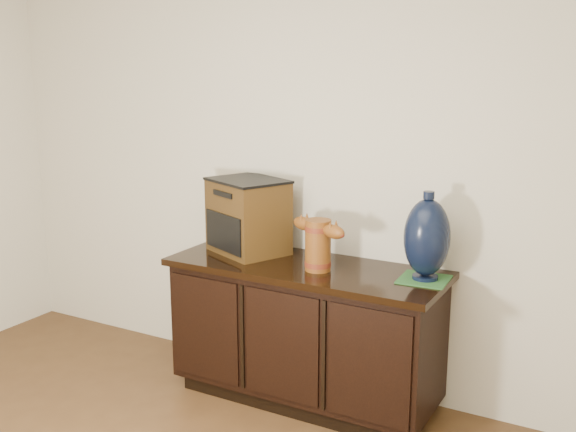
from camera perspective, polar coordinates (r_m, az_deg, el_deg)
The scene contains 6 objects.
sideboard at distance 3.62m, azimuth 1.47°, elevation -9.76°, with size 1.46×0.56×0.75m.
terracotta_vessel at distance 3.38m, azimuth 2.56°, elevation -2.21°, with size 0.36×0.20×0.26m.
tv_radio at distance 3.70m, azimuth -3.40°, elevation 0.00°, with size 0.50×0.46×0.41m.
green_mat at distance 3.33m, azimuth 11.44°, elevation -5.28°, with size 0.23×0.23×0.01m, color #2A5F2B.
lamp_base at distance 3.27m, azimuth 11.68°, elevation -1.83°, with size 0.24×0.24×0.43m.
spray_can at distance 3.63m, azimuth 1.92°, elevation -2.18°, with size 0.06×0.06×0.17m.
Camera 1 is at (1.55, -0.75, 1.77)m, focal length 42.00 mm.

